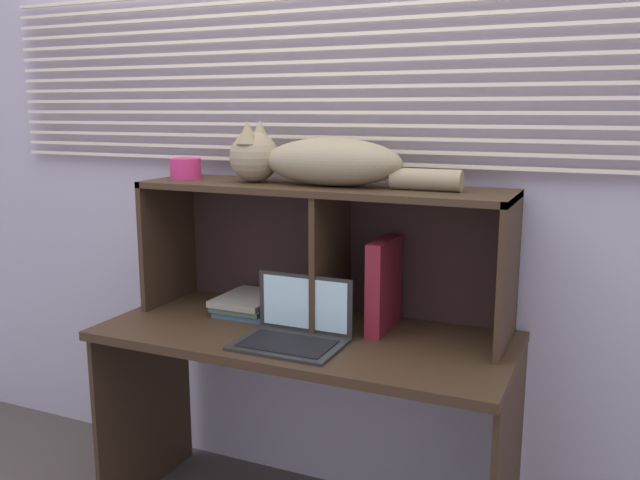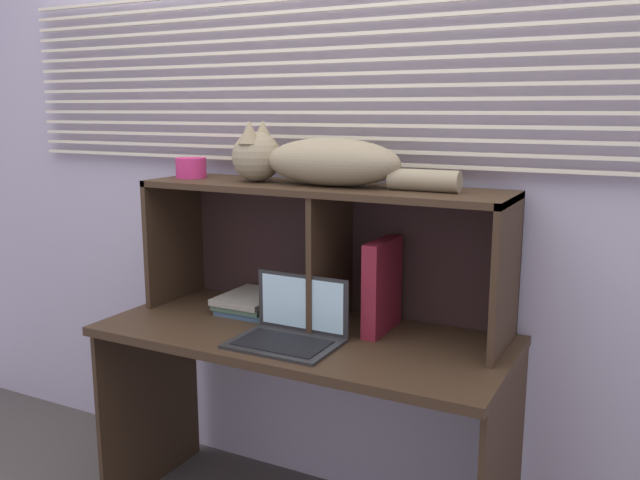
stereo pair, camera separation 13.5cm
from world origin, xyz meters
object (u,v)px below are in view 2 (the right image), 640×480
(cat, at_px, (314,160))
(binder_upright, at_px, (382,286))
(small_basket, at_px, (191,168))
(laptop, at_px, (290,330))
(book_stack, at_px, (253,302))

(cat, height_order, binder_upright, cat)
(small_basket, bearing_deg, binder_upright, 0.00)
(laptop, xyz_separation_m, book_stack, (-0.29, 0.23, -0.01))
(cat, distance_m, small_basket, 0.51)
(book_stack, bearing_deg, small_basket, 179.96)
(binder_upright, relative_size, small_basket, 2.74)
(laptop, xyz_separation_m, binder_upright, (0.22, 0.23, 0.11))
(laptop, bearing_deg, binder_upright, 46.51)
(laptop, bearing_deg, small_basket, 157.44)
(book_stack, height_order, small_basket, small_basket)
(laptop, distance_m, book_stack, 0.37)
(cat, distance_m, binder_upright, 0.47)
(small_basket, bearing_deg, cat, -0.00)
(laptop, height_order, book_stack, laptop)
(binder_upright, height_order, small_basket, small_basket)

